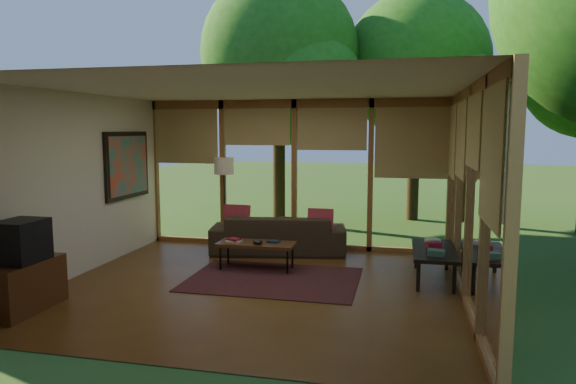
% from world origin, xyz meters
% --- Properties ---
extents(floor, '(5.50, 5.50, 0.00)m').
position_xyz_m(floor, '(0.00, 0.00, 0.00)').
color(floor, brown).
rests_on(floor, ground).
extents(ceiling, '(5.50, 5.50, 0.00)m').
position_xyz_m(ceiling, '(0.00, 0.00, 2.70)').
color(ceiling, silver).
rests_on(ceiling, ground).
extents(wall_left, '(0.04, 5.00, 2.70)m').
position_xyz_m(wall_left, '(-2.75, 0.00, 1.35)').
color(wall_left, beige).
rests_on(wall_left, ground).
extents(wall_front, '(5.50, 0.04, 2.70)m').
position_xyz_m(wall_front, '(0.00, -2.50, 1.35)').
color(wall_front, beige).
rests_on(wall_front, ground).
extents(window_wall_back, '(5.50, 0.12, 2.70)m').
position_xyz_m(window_wall_back, '(0.00, 2.50, 1.35)').
color(window_wall_back, '#97602E').
rests_on(window_wall_back, ground).
extents(window_wall_right, '(0.12, 5.00, 2.70)m').
position_xyz_m(window_wall_right, '(2.75, 0.00, 1.35)').
color(window_wall_right, '#97602E').
rests_on(window_wall_right, ground).
extents(tree_nw, '(3.58, 3.58, 5.65)m').
position_xyz_m(tree_nw, '(-0.87, 4.96, 3.85)').
color(tree_nw, '#322312').
rests_on(tree_nw, ground).
extents(tree_ne, '(3.42, 3.42, 5.40)m').
position_xyz_m(tree_ne, '(2.17, 6.12, 3.68)').
color(tree_ne, '#322312').
rests_on(tree_ne, ground).
extents(rug, '(2.44, 1.73, 0.01)m').
position_xyz_m(rug, '(0.14, 0.38, 0.01)').
color(rug, maroon).
rests_on(rug, floor).
extents(sofa, '(2.45, 1.31, 0.68)m').
position_xyz_m(sofa, '(-0.18, 2.00, 0.34)').
color(sofa, '#34281A').
rests_on(sofa, floor).
extents(pillow_left, '(0.44, 0.24, 0.47)m').
position_xyz_m(pillow_left, '(-0.93, 1.95, 0.60)').
color(pillow_left, maroon).
rests_on(pillow_left, sofa).
extents(pillow_right, '(0.43, 0.23, 0.45)m').
position_xyz_m(pillow_right, '(0.57, 1.95, 0.59)').
color(pillow_right, maroon).
rests_on(pillow_right, sofa).
extents(ct_book_lower, '(0.24, 0.18, 0.03)m').
position_xyz_m(ct_book_lower, '(-0.60, 0.81, 0.44)').
color(ct_book_lower, beige).
rests_on(ct_book_lower, coffee_table).
extents(ct_book_upper, '(0.23, 0.21, 0.03)m').
position_xyz_m(ct_book_upper, '(-0.60, 0.81, 0.47)').
color(ct_book_upper, maroon).
rests_on(ct_book_upper, coffee_table).
extents(ct_book_side, '(0.20, 0.17, 0.03)m').
position_xyz_m(ct_book_side, '(0.00, 0.94, 0.44)').
color(ct_book_side, black).
rests_on(ct_book_side, coffee_table).
extents(ct_bowl, '(0.16, 0.16, 0.07)m').
position_xyz_m(ct_bowl, '(-0.20, 0.76, 0.46)').
color(ct_bowl, black).
rests_on(ct_bowl, coffee_table).
extents(media_cabinet, '(0.50, 1.00, 0.60)m').
position_xyz_m(media_cabinet, '(-2.47, -1.51, 0.30)').
color(media_cabinet, '#502D15').
rests_on(media_cabinet, floor).
extents(television, '(0.45, 0.55, 0.50)m').
position_xyz_m(television, '(-2.45, -1.51, 0.85)').
color(television, black).
rests_on(television, media_cabinet).
extents(console_book_a, '(0.24, 0.19, 0.08)m').
position_xyz_m(console_book_a, '(2.40, 0.48, 0.50)').
color(console_book_a, '#365F4F').
rests_on(console_book_a, side_console).
extents(console_book_b, '(0.22, 0.18, 0.09)m').
position_xyz_m(console_book_b, '(2.40, 0.93, 0.50)').
color(console_book_b, maroon).
rests_on(console_book_b, side_console).
extents(console_book_c, '(0.24, 0.22, 0.05)m').
position_xyz_m(console_book_c, '(2.40, 1.33, 0.48)').
color(console_book_c, beige).
rests_on(console_book_c, side_console).
extents(floor_lamp, '(0.36, 0.36, 1.65)m').
position_xyz_m(floor_lamp, '(-1.27, 2.27, 1.41)').
color(floor_lamp, black).
rests_on(floor_lamp, floor).
extents(coffee_table, '(1.20, 0.50, 0.43)m').
position_xyz_m(coffee_table, '(-0.25, 0.86, 0.39)').
color(coffee_table, '#502D15').
rests_on(coffee_table, floor).
extents(side_console, '(0.60, 1.40, 0.46)m').
position_xyz_m(side_console, '(2.40, 0.88, 0.41)').
color(side_console, black).
rests_on(side_console, floor).
extents(wall_painting, '(0.06, 1.35, 1.15)m').
position_xyz_m(wall_painting, '(-2.71, 1.40, 1.55)').
color(wall_painting, black).
rests_on(wall_painting, wall_left).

